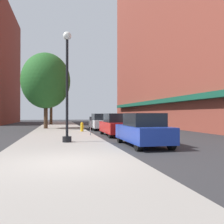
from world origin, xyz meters
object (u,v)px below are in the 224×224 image
lamppost (67,84)px  car_blue (143,130)px  car_red (116,125)px  tree_near (51,89)px  car_white (100,122)px  fire_hydrant (82,127)px  parking_meter_near (90,123)px  tree_mid (46,81)px

lamppost → car_blue: (3.72, -1.52, -2.39)m
car_red → car_blue: bearing=-90.3°
tree_near → car_white: bearing=-67.0°
car_blue → fire_hydrant: bearing=104.9°
car_white → lamppost: bearing=-106.2°
lamppost → car_white: size_ratio=1.37×
car_red → car_white: bearing=89.7°
car_red → parking_meter_near: bearing=-172.2°
tree_near → car_blue: tree_near is taller
parking_meter_near → tree_near: (-3.28, 19.52, 4.31)m
parking_meter_near → tree_near: tree_near is taller
tree_mid → car_white: bearing=-18.1°
lamppost → car_red: lamppost is taller
car_blue → car_red: bearing=91.7°
fire_hydrant → car_blue: car_blue is taller
parking_meter_near → car_white: bearing=74.9°
lamppost → tree_near: 23.59m
car_blue → car_red: same height
lamppost → car_blue: lamppost is taller
fire_hydrant → tree_mid: (-3.28, 5.17, 4.57)m
parking_meter_near → car_white: (1.95, 7.22, -0.14)m
tree_mid → parking_meter_near: bearing=-68.7°
parking_meter_near → car_red: bearing=8.1°
lamppost → fire_hydrant: (1.54, 7.78, -2.68)m
tree_mid → car_blue: tree_mid is taller
tree_near → car_white: (5.23, -12.29, -4.45)m
lamppost → tree_mid: tree_mid is taller
lamppost → car_white: bearing=71.6°
lamppost → car_red: 6.12m
fire_hydrant → car_blue: size_ratio=0.18×
parking_meter_near → tree_mid: (-3.51, 9.01, 4.14)m
parking_meter_near → car_blue: bearing=-70.4°
fire_hydrant → tree_mid: tree_mid is taller
lamppost → car_white: 12.01m
tree_near → car_red: 20.42m
fire_hydrant → parking_meter_near: (0.23, -3.84, 0.43)m
fire_hydrant → car_blue: 9.56m
parking_meter_near → car_blue: car_blue is taller
tree_near → tree_mid: 10.51m
car_red → car_white: same height
parking_meter_near → tree_near: bearing=99.5°
parking_meter_near → car_blue: 5.80m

